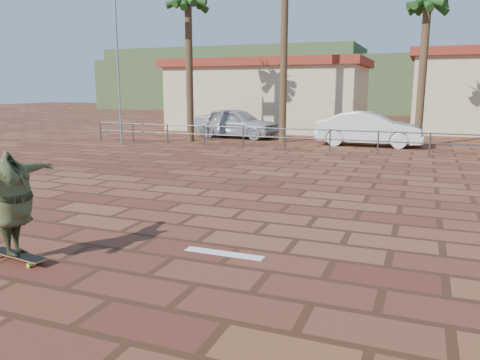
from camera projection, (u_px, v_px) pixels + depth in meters
name	position (u px, v px, depth m)	size (l,w,h in m)	color
ground	(215.00, 229.00, 9.28)	(120.00, 120.00, 0.00)	brown
paint_stripe	(224.00, 253.00, 7.93)	(1.40, 0.22, 0.01)	white
guardrail	(330.00, 136.00, 20.10)	(24.06, 0.06, 1.00)	#47494F
flagpole	(119.00, 46.00, 21.94)	(1.30, 0.10, 8.00)	gray
palm_far_left	(188.00, 3.00, 22.95)	(2.40, 2.40, 8.25)	brown
palm_center	(428.00, 5.00, 20.94)	(2.40, 2.40, 7.75)	brown
building_west	(269.00, 94.00, 31.07)	(12.60, 7.60, 4.50)	beige
hill_front	(392.00, 85.00, 54.35)	(70.00, 18.00, 6.00)	#384C28
hill_back	(236.00, 78.00, 67.49)	(35.00, 14.00, 8.00)	#384C28
longboard	(18.00, 255.00, 7.58)	(1.20, 0.41, 0.12)	olive
skateboarder	(13.00, 204.00, 7.41)	(2.07, 0.56, 1.69)	#414927
car_silver	(236.00, 123.00, 25.86)	(1.93, 4.79, 1.63)	#A7AAAE
car_white	(369.00, 129.00, 22.26)	(1.72, 4.94, 1.63)	white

